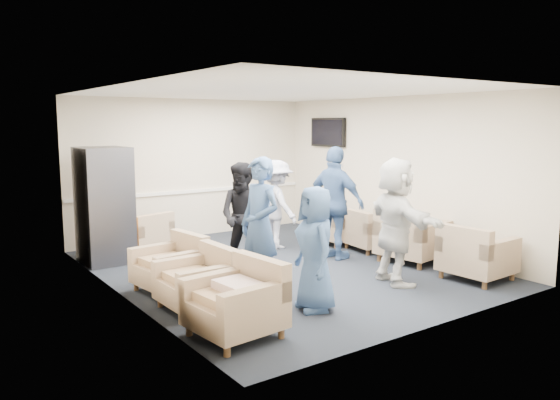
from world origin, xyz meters
TOP-DOWN VIEW (x-y plane):
  - floor at (0.00, 0.00)m, footprint 6.00×6.00m
  - ceiling at (0.00, 0.00)m, footprint 6.00×6.00m
  - back_wall at (0.00, 3.00)m, footprint 5.00×0.02m
  - front_wall at (0.00, -3.00)m, footprint 5.00×0.02m
  - left_wall at (-2.50, 0.00)m, footprint 0.02×6.00m
  - right_wall at (2.50, 0.00)m, footprint 0.02×6.00m
  - chair_rail at (0.00, 2.98)m, footprint 4.98×0.04m
  - tv at (2.44, 1.80)m, footprint 0.10×1.00m
  - armchair_left_near at (-1.94, -1.99)m, footprint 0.93×0.93m
  - armchair_left_mid at (-1.88, -0.97)m, footprint 0.81×0.81m
  - armchair_left_far at (-1.85, -0.10)m, footprint 0.89×0.89m
  - armchair_right_near at (1.89, -2.14)m, footprint 0.90×0.90m
  - armchair_right_midnear at (1.91, -0.91)m, footprint 1.05×1.05m
  - armchair_right_midfar at (1.96, 0.08)m, footprint 0.86×0.86m
  - armchair_right_far at (1.85, 0.85)m, footprint 0.82×0.82m
  - armchair_corner at (-1.37, 2.11)m, footprint 0.94×0.94m
  - vending_machine at (-2.09, 1.95)m, footprint 0.75×0.88m
  - backpack at (-1.73, -0.76)m, footprint 0.30×0.23m
  - pillow at (-1.95, -1.99)m, footprint 0.41×0.52m
  - person_front_left at (-0.77, -1.81)m, footprint 0.65×0.83m
  - person_mid_left at (-0.92, -0.82)m, footprint 0.51×0.71m
  - person_back_left at (-0.50, 0.26)m, footprint 0.98×1.01m
  - person_back_right at (0.74, 1.18)m, footprint 0.60×1.03m
  - person_mid_right at (1.06, -0.04)m, footprint 0.69×1.17m
  - person_front_right at (0.83, -1.59)m, footprint 0.98×1.72m

SIDE VIEW (x-z plane):
  - floor at x=0.00m, z-range 0.00..0.00m
  - backpack at x=-1.73m, z-range 0.01..0.48m
  - armchair_corner at x=-1.37m, z-range 0.00..0.61m
  - armchair_right_midfar at x=1.96m, z-range 0.00..0.62m
  - armchair_left_mid at x=-1.88m, z-range 0.00..0.63m
  - armchair_left_far at x=-1.85m, z-range 0.00..0.63m
  - armchair_right_far at x=1.85m, z-range 0.00..0.65m
  - armchair_left_near at x=-1.94m, z-range 0.00..0.68m
  - armchair_right_near at x=1.89m, z-range 0.00..0.69m
  - armchair_right_midnear at x=1.91m, z-range 0.00..0.73m
  - pillow at x=-1.95m, z-range 0.45..0.59m
  - person_front_left at x=-0.77m, z-range 0.00..1.50m
  - person_back_right at x=0.74m, z-range 0.00..1.58m
  - person_back_left at x=-0.50m, z-range 0.00..1.65m
  - person_front_right at x=0.83m, z-range 0.00..1.77m
  - person_mid_left at x=-0.92m, z-range 0.00..1.80m
  - chair_rail at x=0.00m, z-range 0.87..0.93m
  - vending_machine at x=-2.09m, z-range 0.00..1.86m
  - person_mid_right at x=1.06m, z-range 0.00..1.86m
  - back_wall at x=0.00m, z-range 0.00..2.70m
  - front_wall at x=0.00m, z-range 0.00..2.70m
  - left_wall at x=-2.50m, z-range 0.00..2.70m
  - right_wall at x=2.50m, z-range 0.00..2.70m
  - tv at x=2.44m, z-range 1.76..2.34m
  - ceiling at x=0.00m, z-range 2.70..2.70m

